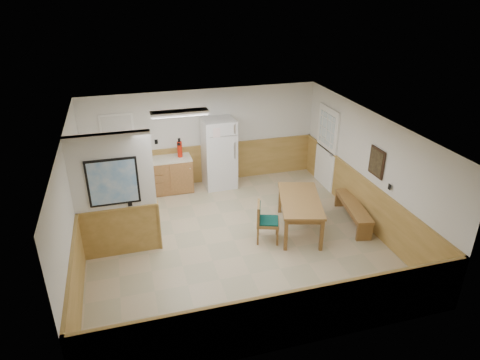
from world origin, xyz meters
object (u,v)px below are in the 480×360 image
object	(u,v)px
dining_chair	(264,219)
fire_extinguisher	(180,149)
refrigerator	(219,153)
dining_bench	(353,208)
dining_table	(300,203)
soap_bottle	(121,160)

from	to	relation	value
dining_chair	fire_extinguisher	distance (m)	3.17
refrigerator	dining_bench	xyz separation A→B (m)	(2.42, -2.64, -0.56)
dining_table	dining_bench	bearing A→B (deg)	15.36
dining_table	dining_chair	world-z (taller)	dining_chair
refrigerator	soap_bottle	size ratio (longest dim) A/B	9.42
dining_table	soap_bottle	xyz separation A→B (m)	(-3.57, 2.62, 0.34)
dining_table	soap_bottle	distance (m)	4.44
refrigerator	fire_extinguisher	xyz separation A→B (m)	(-0.99, 0.07, 0.21)
dining_table	dining_chair	distance (m)	0.90
dining_chair	dining_bench	bearing A→B (deg)	22.77
dining_bench	soap_bottle	world-z (taller)	soap_bottle
dining_chair	soap_bottle	bearing A→B (deg)	153.43
dining_table	soap_bottle	world-z (taller)	soap_bottle
dining_table	refrigerator	bearing A→B (deg)	130.07
fire_extinguisher	soap_bottle	xyz separation A→B (m)	(-1.44, -0.06, -0.12)
refrigerator	fire_extinguisher	distance (m)	1.01
fire_extinguisher	dining_chair	bearing A→B (deg)	-87.85
dining_table	soap_bottle	size ratio (longest dim) A/B	9.48
refrigerator	dining_bench	distance (m)	3.62
dining_bench	fire_extinguisher	distance (m)	4.42
dining_chair	soap_bottle	distance (m)	3.91
dining_table	dining_chair	size ratio (longest dim) A/B	2.15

